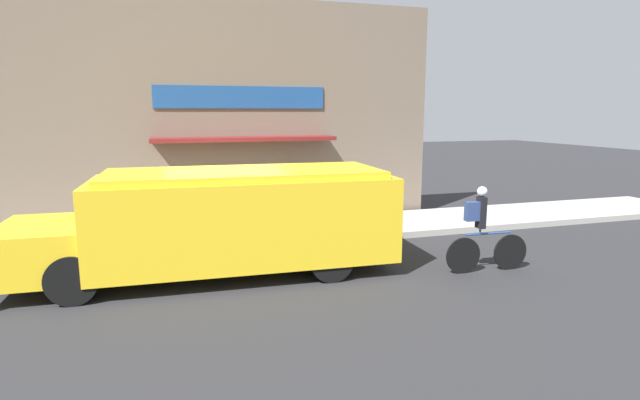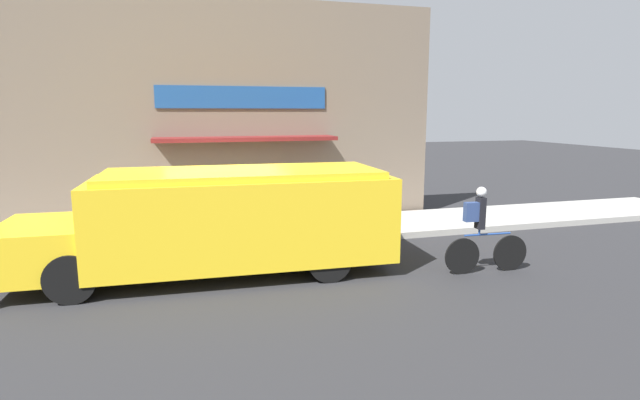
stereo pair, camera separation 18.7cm
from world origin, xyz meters
The scene contains 6 objects.
ground_plane centered at (0.00, 0.00, 0.00)m, with size 70.00×70.00×0.00m, color #2B2B2D.
sidewalk centered at (0.00, 1.23, 0.08)m, with size 28.00×2.46×0.16m.
storefront centered at (0.03, 2.66, 2.94)m, with size 12.15×1.06×5.91m.
school_bus centered at (-0.21, -1.39, 1.05)m, with size 7.00×2.79×1.97m.
cyclist centered at (4.49, -2.73, 0.78)m, with size 1.70×0.21×1.66m.
trash_bin centered at (0.10, 1.27, 0.58)m, with size 0.64×0.64×0.85m.
Camera 1 is at (-1.17, -10.61, 3.04)m, focal length 28.00 mm.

